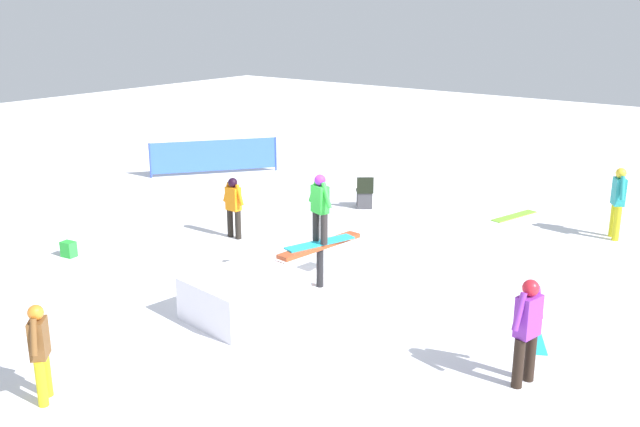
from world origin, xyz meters
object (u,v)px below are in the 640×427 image
at_px(bystander_teal, 618,199).
at_px(loose_snowboard_lime, 514,216).
at_px(folding_chair, 365,193).
at_px(bystander_orange, 233,204).
at_px(rail_feature, 320,251).
at_px(backpack_on_snow, 69,249).
at_px(main_rider_on_rail, 320,210).
at_px(bystander_purple, 527,326).
at_px(loose_snowboard_cyan, 533,335).
at_px(bystander_brown, 40,348).

relative_size(bystander_teal, loose_snowboard_lime, 1.10).
bearing_deg(folding_chair, bystander_orange, 37.25).
bearing_deg(rail_feature, backpack_on_snow, 117.29).
height_order(loose_snowboard_lime, backpack_on_snow, backpack_on_snow).
height_order(rail_feature, bystander_teal, bystander_teal).
xyz_separation_m(main_rider_on_rail, bystander_purple, (-1.14, -4.56, -0.64)).
bearing_deg(loose_snowboard_cyan, bystander_brown, 114.22).
bearing_deg(bystander_teal, rail_feature, 119.80).
bearing_deg(bystander_orange, loose_snowboard_lime, -126.43).
distance_m(main_rider_on_rail, bystander_purple, 4.75).
bearing_deg(bystander_brown, main_rider_on_rail, 130.25).
distance_m(bystander_teal, bystander_orange, 8.88).
bearing_deg(bystander_brown, bystander_purple, 86.71).
bearing_deg(bystander_brown, rail_feature, 130.25).
bearing_deg(backpack_on_snow, rail_feature, -168.34).
height_order(rail_feature, main_rider_on_rail, main_rider_on_rail).
relative_size(bystander_orange, loose_snowboard_lime, 0.94).
bearing_deg(folding_chair, main_rider_on_rail, 76.83).
bearing_deg(bystander_orange, bystander_purple, 166.32).
relative_size(bystander_purple, loose_snowboard_cyan, 1.19).
relative_size(rail_feature, bystander_brown, 1.41).
relative_size(bystander_brown, folding_chair, 1.63).
bearing_deg(loose_snowboard_cyan, backpack_on_snow, 75.85).
xyz_separation_m(main_rider_on_rail, folding_chair, (5.11, 2.41, -1.13)).
distance_m(main_rider_on_rail, loose_snowboard_cyan, 4.41).
relative_size(rail_feature, backpack_on_snow, 5.94).
bearing_deg(bystander_purple, bystander_orange, -94.28).
bearing_deg(backpack_on_snow, main_rider_on_rail, -168.34).
height_order(bystander_teal, loose_snowboard_cyan, bystander_teal).
height_order(bystander_orange, folding_chair, bystander_orange).
height_order(bystander_purple, bystander_teal, bystander_teal).
xyz_separation_m(bystander_teal, backpack_on_snow, (-8.49, 9.01, -0.78)).
height_order(bystander_purple, folding_chair, bystander_purple).
height_order(bystander_brown, folding_chair, bystander_brown).
xyz_separation_m(rail_feature, loose_snowboard_cyan, (0.43, -4.11, -0.71)).
bearing_deg(main_rider_on_rail, bystander_purple, -86.38).
bearing_deg(bystander_orange, bystander_teal, -140.50).
bearing_deg(bystander_brown, folding_chair, 145.46).
bearing_deg(bystander_purple, rail_feature, -92.19).
distance_m(bystander_teal, backpack_on_snow, 12.41).
bearing_deg(bystander_brown, bystander_teal, 116.39).
relative_size(main_rider_on_rail, folding_chair, 1.69).
relative_size(rail_feature, main_rider_on_rail, 1.36).
xyz_separation_m(bystander_brown, backpack_on_snow, (3.63, 4.86, -0.63)).
bearing_deg(bystander_teal, bystander_brown, 130.17).
distance_m(bystander_teal, loose_snowboard_cyan, 6.17).
distance_m(bystander_orange, loose_snowboard_lime, 7.27).
distance_m(rail_feature, main_rider_on_rail, 0.82).
bearing_deg(backpack_on_snow, loose_snowboard_cyan, -174.28).
distance_m(bystander_brown, backpack_on_snow, 6.10).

